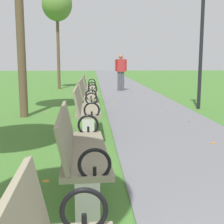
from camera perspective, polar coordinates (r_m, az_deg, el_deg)
name	(u,v)px	position (r m, az deg, el deg)	size (l,w,h in m)	color
paved_walkway	(119,83)	(18.90, 1.23, 5.25)	(2.38, 44.00, 0.02)	slate
park_bench_2	(80,150)	(3.27, -5.86, -6.94)	(0.55, 1.62, 0.90)	gray
park_bench_3	(86,109)	(5.91, -4.81, 0.48)	(0.48, 1.60, 0.90)	gray
park_bench_4	(87,96)	(8.13, -4.46, 2.95)	(0.51, 1.61, 0.90)	gray
park_bench_5	(89,87)	(10.67, -4.24, 4.51)	(0.48, 1.60, 0.90)	gray
tree_4	(57,5)	(15.69, -9.93, 18.51)	(1.40, 1.40, 4.73)	brown
pedestrian_walking	(121,70)	(14.19, 1.62, 7.55)	(0.53, 0.23, 1.62)	#4C4C56
lamp_post	(202,27)	(9.37, 16.01, 14.65)	(0.28, 0.28, 3.48)	black
scattered_leaves	(112,115)	(8.00, 0.02, -0.54)	(3.99, 13.97, 0.02)	#AD6B23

